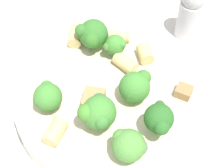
% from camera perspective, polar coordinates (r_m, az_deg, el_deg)
% --- Properties ---
extents(ground_plane, '(2.00, 2.00, 0.00)m').
position_cam_1_polar(ground_plane, '(0.46, 0.00, -3.50)').
color(ground_plane, beige).
extents(pasta_bowl, '(0.23, 0.23, 0.04)m').
position_cam_1_polar(pasta_bowl, '(0.44, 0.00, -1.97)').
color(pasta_bowl, silver).
rests_on(pasta_bowl, ground_plane).
extents(broccoli_floret_0, '(0.04, 0.04, 0.04)m').
position_cam_1_polar(broccoli_floret_0, '(0.45, -2.99, 7.53)').
color(broccoli_floret_0, '#84AD60').
rests_on(broccoli_floret_0, pasta_bowl).
extents(broccoli_floret_1, '(0.03, 0.03, 0.03)m').
position_cam_1_polar(broccoli_floret_1, '(0.45, 0.50, 5.94)').
color(broccoli_floret_1, '#84AD60').
rests_on(broccoli_floret_1, pasta_bowl).
extents(broccoli_floret_2, '(0.03, 0.03, 0.04)m').
position_cam_1_polar(broccoli_floret_2, '(0.40, -9.87, -1.93)').
color(broccoli_floret_2, '#84AD60').
rests_on(broccoli_floret_2, pasta_bowl).
extents(broccoli_floret_3, '(0.04, 0.03, 0.04)m').
position_cam_1_polar(broccoli_floret_3, '(0.38, 7.12, -5.30)').
color(broccoli_floret_3, '#93B766').
rests_on(broccoli_floret_3, pasta_bowl).
extents(broccoli_floret_4, '(0.03, 0.04, 0.04)m').
position_cam_1_polar(broccoli_floret_4, '(0.37, 2.55, -9.26)').
color(broccoli_floret_4, '#93B766').
rests_on(broccoli_floret_4, pasta_bowl).
extents(broccoli_floret_5, '(0.04, 0.04, 0.04)m').
position_cam_1_polar(broccoli_floret_5, '(0.38, -2.08, -4.35)').
color(broccoli_floret_5, '#9EC175').
rests_on(broccoli_floret_5, pasta_bowl).
extents(broccoli_floret_6, '(0.04, 0.03, 0.04)m').
position_cam_1_polar(broccoli_floret_6, '(0.41, 3.55, -0.51)').
color(broccoli_floret_6, '#84AD60').
rests_on(broccoli_floret_6, pasta_bowl).
extents(rigatoni_0, '(0.02, 0.03, 0.02)m').
position_cam_1_polar(rigatoni_0, '(0.44, 2.10, 3.16)').
color(rigatoni_0, '#E0C67F').
rests_on(rigatoni_0, pasta_bowl).
extents(rigatoni_1, '(0.03, 0.03, 0.02)m').
position_cam_1_polar(rigatoni_1, '(0.45, 5.05, 4.65)').
color(rigatoni_1, '#E0C67F').
rests_on(rigatoni_1, pasta_bowl).
extents(rigatoni_2, '(0.03, 0.03, 0.02)m').
position_cam_1_polar(rigatoni_2, '(0.47, -5.58, 7.30)').
color(rigatoni_2, '#E0C67F').
rests_on(rigatoni_2, pasta_bowl).
extents(rigatoni_3, '(0.03, 0.02, 0.02)m').
position_cam_1_polar(rigatoni_3, '(0.39, -8.66, -7.22)').
color(rigatoni_3, '#E0C67F').
rests_on(rigatoni_3, pasta_bowl).
extents(rigatoni_4, '(0.02, 0.03, 0.01)m').
position_cam_1_polar(rigatoni_4, '(0.47, 1.13, 7.29)').
color(rigatoni_4, '#E0C67F').
rests_on(rigatoni_4, pasta_bowl).
extents(chicken_chunk_0, '(0.02, 0.02, 0.01)m').
position_cam_1_polar(chicken_chunk_0, '(0.43, 10.88, -1.14)').
color(chicken_chunk_0, '#A87A4C').
rests_on(chicken_chunk_0, pasta_bowl).
extents(chicken_chunk_1, '(0.03, 0.03, 0.02)m').
position_cam_1_polar(chicken_chunk_1, '(0.41, -2.82, -2.54)').
color(chicken_chunk_1, tan).
rests_on(chicken_chunk_1, pasta_bowl).
extents(pepper_shaker, '(0.03, 0.03, 0.08)m').
position_cam_1_polar(pepper_shaker, '(0.52, 11.88, 10.62)').
color(pepper_shaker, silver).
rests_on(pepper_shaker, ground_plane).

